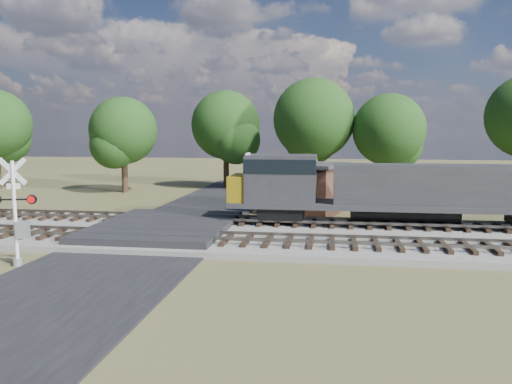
# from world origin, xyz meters

# --- Properties ---
(ground) EXTENTS (160.00, 160.00, 0.00)m
(ground) POSITION_xyz_m (0.00, 0.00, 0.00)
(ground) COLOR #4A4A27
(ground) RESTS_ON ground
(ballast_bed) EXTENTS (140.00, 10.00, 0.30)m
(ballast_bed) POSITION_xyz_m (10.00, 0.50, 0.15)
(ballast_bed) COLOR gray
(ballast_bed) RESTS_ON ground
(road) EXTENTS (7.00, 60.00, 0.08)m
(road) POSITION_xyz_m (0.00, 0.00, 0.04)
(road) COLOR black
(road) RESTS_ON ground
(crossing_panel) EXTENTS (7.00, 9.00, 0.62)m
(crossing_panel) POSITION_xyz_m (0.00, 0.50, 0.32)
(crossing_panel) COLOR #262628
(crossing_panel) RESTS_ON ground
(track_near) EXTENTS (140.00, 2.60, 0.33)m
(track_near) POSITION_xyz_m (3.12, -2.00, 0.41)
(track_near) COLOR black
(track_near) RESTS_ON ballast_bed
(track_far) EXTENTS (140.00, 2.60, 0.33)m
(track_far) POSITION_xyz_m (3.12, 3.00, 0.41)
(track_far) COLOR black
(track_far) RESTS_ON ballast_bed
(crossing_signal_near) EXTENTS (1.79, 0.48, 4.47)m
(crossing_signal_near) POSITION_xyz_m (-3.71, -6.63, 1.86)
(crossing_signal_near) COLOR silver
(crossing_signal_near) RESTS_ON ground
(crossing_signal_far) EXTENTS (1.57, 0.34, 3.90)m
(crossing_signal_far) POSITION_xyz_m (5.05, 8.63, 1.62)
(crossing_signal_far) COLOR silver
(crossing_signal_far) RESTS_ON ground
(equipment_shed) EXTENTS (6.29, 6.29, 3.40)m
(equipment_shed) POSITION_xyz_m (7.14, 8.88, 1.72)
(equipment_shed) COLOR #42281C
(equipment_shed) RESTS_ON ground
(treeline) EXTENTS (82.16, 11.68, 11.04)m
(treeline) POSITION_xyz_m (9.99, 20.37, 6.44)
(treeline) COLOR black
(treeline) RESTS_ON ground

